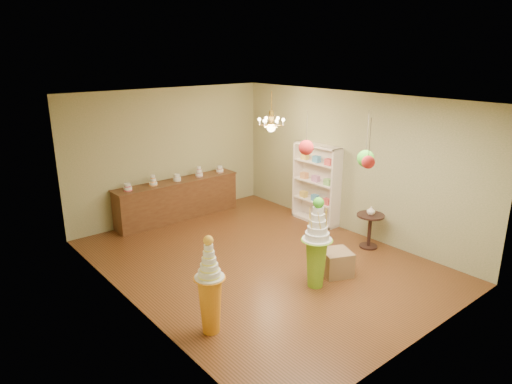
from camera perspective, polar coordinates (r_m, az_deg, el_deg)
floor at (r=8.66m, az=0.49°, el=-8.63°), size 6.50×6.50×0.00m
ceiling at (r=7.83m, az=0.55°, el=11.52°), size 6.50×6.50×0.00m
wall_back at (r=10.73m, az=-10.75°, el=4.68°), size 5.00×0.04×3.00m
wall_front at (r=6.14m, az=20.53°, el=-5.73°), size 5.00×0.04×3.00m
wall_left at (r=6.86m, az=-15.69°, el=-2.85°), size 0.04×6.50×3.00m
wall_right at (r=9.86m, az=11.73°, el=3.52°), size 0.04×6.50×3.00m
pedestal_green at (r=7.61m, az=7.57°, el=-7.30°), size 0.52×0.52×1.56m
pedestal_orange at (r=6.46m, az=-5.75°, el=-12.80°), size 0.47×0.47×1.45m
burlap_riser at (r=8.22m, az=9.98°, el=-8.70°), size 0.64×0.64×0.44m
sideboard at (r=10.76m, az=-9.72°, el=-0.87°), size 3.04×0.54×1.16m
shelving_unit at (r=10.40m, az=7.55°, el=1.03°), size 0.33×1.20×1.80m
round_table at (r=9.35m, az=14.04°, el=-4.17°), size 0.55×0.55×0.69m
vase at (r=9.24m, az=14.19°, el=-2.26°), size 0.17×0.17×0.17m
pom_red_left at (r=6.41m, az=6.29°, el=5.55°), size 0.21×0.21×0.61m
pom_green_mid at (r=6.67m, az=13.54°, el=4.09°), size 0.24×0.24×0.80m
pom_red_right at (r=5.94m, az=13.85°, el=3.66°), size 0.17×0.17×0.65m
chandelier at (r=9.56m, az=1.91°, el=8.35°), size 0.70×0.70×0.85m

